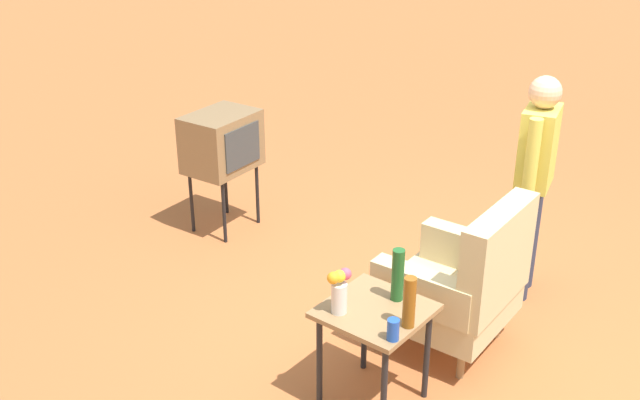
{
  "coord_description": "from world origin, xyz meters",
  "views": [
    {
      "loc": [
        3.92,
        1.93,
        3.0
      ],
      "look_at": [
        -0.02,
        -1.21,
        0.65
      ],
      "focal_mm": 42.55,
      "sensor_mm": 36.0,
      "label": 1
    }
  ],
  "objects_px": {
    "side_table": "(375,323)",
    "bottle_tall_amber": "(409,302)",
    "bottle_wine_green": "(398,275)",
    "flower_vase": "(339,289)",
    "soda_can_blue": "(393,330)",
    "tv_on_stand": "(222,142)",
    "person_standing": "(535,175)",
    "armchair": "(461,282)"
  },
  "relations": [
    {
      "from": "person_standing",
      "to": "bottle_tall_amber",
      "type": "xyz_separation_m",
      "value": [
        1.73,
        0.08,
        -0.14
      ]
    },
    {
      "from": "person_standing",
      "to": "bottle_wine_green",
      "type": "height_order",
      "value": "person_standing"
    },
    {
      "from": "bottle_tall_amber",
      "to": "tv_on_stand",
      "type": "bearing_deg",
      "value": -113.68
    },
    {
      "from": "soda_can_blue",
      "to": "bottle_wine_green",
      "type": "bearing_deg",
      "value": -149.65
    },
    {
      "from": "side_table",
      "to": "bottle_tall_amber",
      "type": "height_order",
      "value": "bottle_tall_amber"
    },
    {
      "from": "tv_on_stand",
      "to": "side_table",
      "type": "bearing_deg",
      "value": 64.8
    },
    {
      "from": "flower_vase",
      "to": "armchair",
      "type": "bearing_deg",
      "value": 163.91
    },
    {
      "from": "soda_can_blue",
      "to": "flower_vase",
      "type": "xyz_separation_m",
      "value": [
        -0.03,
        -0.38,
        0.09
      ]
    },
    {
      "from": "bottle_wine_green",
      "to": "soda_can_blue",
      "type": "bearing_deg",
      "value": 30.35
    },
    {
      "from": "armchair",
      "to": "soda_can_blue",
      "type": "distance_m",
      "value": 0.99
    },
    {
      "from": "bottle_tall_amber",
      "to": "soda_can_blue",
      "type": "bearing_deg",
      "value": 1.53
    },
    {
      "from": "tv_on_stand",
      "to": "soda_can_blue",
      "type": "bearing_deg",
      "value": 63.49
    },
    {
      "from": "armchair",
      "to": "tv_on_stand",
      "type": "distance_m",
      "value": 2.47
    },
    {
      "from": "armchair",
      "to": "tv_on_stand",
      "type": "xyz_separation_m",
      "value": [
        -0.3,
        -2.43,
        0.28
      ]
    },
    {
      "from": "side_table",
      "to": "tv_on_stand",
      "type": "distance_m",
      "value": 2.55
    },
    {
      "from": "tv_on_stand",
      "to": "bottle_tall_amber",
      "type": "distance_m",
      "value": 2.77
    },
    {
      "from": "person_standing",
      "to": "soda_can_blue",
      "type": "height_order",
      "value": "person_standing"
    },
    {
      "from": "bottle_wine_green",
      "to": "flower_vase",
      "type": "height_order",
      "value": "bottle_wine_green"
    },
    {
      "from": "tv_on_stand",
      "to": "person_standing",
      "type": "bearing_deg",
      "value": 104.15
    },
    {
      "from": "soda_can_blue",
      "to": "flower_vase",
      "type": "distance_m",
      "value": 0.39
    },
    {
      "from": "side_table",
      "to": "bottle_tall_amber",
      "type": "xyz_separation_m",
      "value": [
        0.03,
        0.23,
        0.25
      ]
    },
    {
      "from": "bottle_tall_amber",
      "to": "soda_can_blue",
      "type": "height_order",
      "value": "bottle_tall_amber"
    },
    {
      "from": "person_standing",
      "to": "soda_can_blue",
      "type": "bearing_deg",
      "value": 2.66
    },
    {
      "from": "armchair",
      "to": "bottle_wine_green",
      "type": "height_order",
      "value": "armchair"
    },
    {
      "from": "side_table",
      "to": "bottle_tall_amber",
      "type": "bearing_deg",
      "value": 83.0
    },
    {
      "from": "side_table",
      "to": "flower_vase",
      "type": "bearing_deg",
      "value": -42.66
    },
    {
      "from": "tv_on_stand",
      "to": "soda_can_blue",
      "type": "height_order",
      "value": "tv_on_stand"
    },
    {
      "from": "side_table",
      "to": "flower_vase",
      "type": "height_order",
      "value": "flower_vase"
    },
    {
      "from": "bottle_tall_amber",
      "to": "person_standing",
      "type": "bearing_deg",
      "value": -177.24
    },
    {
      "from": "soda_can_blue",
      "to": "flower_vase",
      "type": "height_order",
      "value": "flower_vase"
    },
    {
      "from": "bottle_wine_green",
      "to": "flower_vase",
      "type": "bearing_deg",
      "value": -29.79
    },
    {
      "from": "soda_can_blue",
      "to": "bottle_wine_green",
      "type": "relative_size",
      "value": 0.38
    },
    {
      "from": "soda_can_blue",
      "to": "armchair",
      "type": "bearing_deg",
      "value": -173.46
    },
    {
      "from": "side_table",
      "to": "soda_can_blue",
      "type": "distance_m",
      "value": 0.34
    },
    {
      "from": "side_table",
      "to": "flower_vase",
      "type": "distance_m",
      "value": 0.32
    },
    {
      "from": "tv_on_stand",
      "to": "bottle_wine_green",
      "type": "xyz_separation_m",
      "value": [
        0.92,
        2.34,
        0.02
      ]
    },
    {
      "from": "armchair",
      "to": "bottle_wine_green",
      "type": "xyz_separation_m",
      "value": [
        0.62,
        -0.09,
        0.31
      ]
    },
    {
      "from": "side_table",
      "to": "bottle_tall_amber",
      "type": "distance_m",
      "value": 0.34
    },
    {
      "from": "tv_on_stand",
      "to": "person_standing",
      "type": "xyz_separation_m",
      "value": [
        -0.62,
        2.45,
        0.16
      ]
    },
    {
      "from": "side_table",
      "to": "person_standing",
      "type": "bearing_deg",
      "value": 174.93
    },
    {
      "from": "armchair",
      "to": "side_table",
      "type": "bearing_deg",
      "value": -9.33
    },
    {
      "from": "flower_vase",
      "to": "person_standing",
      "type": "bearing_deg",
      "value": 171.06
    }
  ]
}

